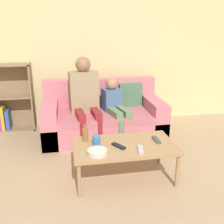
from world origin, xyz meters
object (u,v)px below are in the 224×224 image
object	(u,v)px
coffee_table	(124,148)
bottle	(85,134)
cup_near	(96,141)
tv_remote_2	(140,149)
bookshelf	(5,104)
person_child	(115,105)
tv_remote_0	(156,140)
couch	(103,118)
snack_bowl	(97,152)
person_adult	(85,94)
tv_remote_1	(119,146)

from	to	relation	value
coffee_table	bottle	world-z (taller)	bottle
cup_near	tv_remote_2	xyz separation A→B (m)	(0.42, -0.20, -0.04)
bookshelf	cup_near	size ratio (longest dim) A/B	9.89
person_child	tv_remote_0	distance (m)	1.10
couch	cup_near	xyz separation A→B (m)	(-0.24, -1.19, 0.18)
bookshelf	snack_bowl	size ratio (longest dim) A/B	5.38
couch	bookshelf	world-z (taller)	bookshelf
coffee_table	snack_bowl	bearing A→B (deg)	-152.99
person_adult	bottle	world-z (taller)	person_adult
bookshelf	tv_remote_0	distance (m)	2.55
coffee_table	bookshelf	bearing A→B (deg)	132.45
tv_remote_0	couch	bearing A→B (deg)	109.12
bottle	tv_remote_0	bearing A→B (deg)	-9.33
cup_near	bottle	world-z (taller)	bottle
tv_remote_0	snack_bowl	distance (m)	0.70
tv_remote_0	snack_bowl	world-z (taller)	snack_bowl
bookshelf	tv_remote_2	bearing A→B (deg)	-47.83
couch	coffee_table	size ratio (longest dim) A/B	1.64
coffee_table	cup_near	xyz separation A→B (m)	(-0.29, 0.04, 0.09)
person_adult	tv_remote_2	xyz separation A→B (m)	(0.45, -1.32, -0.27)
tv_remote_1	snack_bowl	xyz separation A→B (m)	(-0.23, -0.11, 0.01)
coffee_table	tv_remote_1	size ratio (longest dim) A/B	6.38
cup_near	tv_remote_1	world-z (taller)	cup_near
bookshelf	person_child	bearing A→B (deg)	-19.88
person_adult	tv_remote_1	bearing A→B (deg)	-84.89
cup_near	tv_remote_2	world-z (taller)	cup_near
tv_remote_0	bottle	bearing A→B (deg)	170.58
person_adult	bookshelf	bearing A→B (deg)	149.33
person_child	tv_remote_2	world-z (taller)	person_child
tv_remote_0	tv_remote_2	world-z (taller)	same
tv_remote_2	snack_bowl	world-z (taller)	snack_bowl
cup_near	bottle	bearing A→B (deg)	130.29
person_child	tv_remote_0	world-z (taller)	person_child
person_child	tv_remote_2	bearing A→B (deg)	-103.16
bottle	couch	bearing A→B (deg)	71.98
couch	tv_remote_0	world-z (taller)	couch
tv_remote_2	snack_bowl	xyz separation A→B (m)	(-0.44, 0.00, 0.01)
person_child	tv_remote_1	bearing A→B (deg)	-113.10
tv_remote_1	snack_bowl	world-z (taller)	snack_bowl
snack_bowl	tv_remote_1	bearing A→B (deg)	26.07
person_child	snack_bowl	distance (m)	1.33
tv_remote_0	cup_near	bearing A→B (deg)	179.73
tv_remote_2	snack_bowl	bearing A→B (deg)	-169.00
tv_remote_1	snack_bowl	bearing A→B (deg)	173.49
bookshelf	couch	bearing A→B (deg)	-17.51
tv_remote_0	tv_remote_1	xyz separation A→B (m)	(-0.44, -0.08, 0.00)
coffee_table	bottle	bearing A→B (deg)	157.99
snack_bowl	tv_remote_2	bearing A→B (deg)	-0.30
cup_near	tv_remote_0	bearing A→B (deg)	-0.18
bookshelf	person_adult	size ratio (longest dim) A/B	0.89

